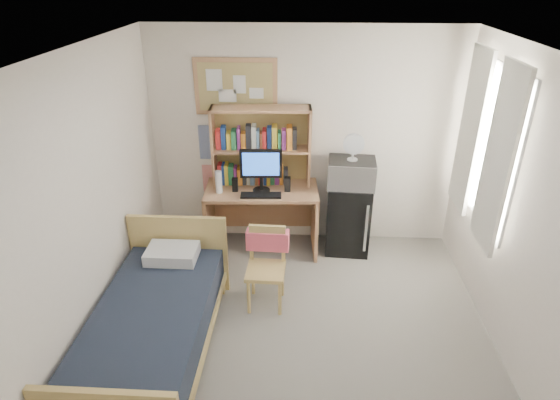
# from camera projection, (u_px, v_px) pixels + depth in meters

# --- Properties ---
(floor) EXTENTS (3.60, 4.20, 0.02)m
(floor) POSITION_uv_depth(u_px,v_px,m) (299.00, 355.00, 4.22)
(floor) COLOR gray
(floor) RESTS_ON ground
(ceiling) EXTENTS (3.60, 4.20, 0.02)m
(ceiling) POSITION_uv_depth(u_px,v_px,m) (306.00, 58.00, 3.05)
(ceiling) COLOR silver
(ceiling) RESTS_ON wall_back
(wall_back) EXTENTS (3.60, 0.04, 2.60)m
(wall_back) POSITION_uv_depth(u_px,v_px,m) (304.00, 140.00, 5.51)
(wall_back) COLOR white
(wall_back) RESTS_ON floor
(wall_left) EXTENTS (0.04, 4.20, 2.60)m
(wall_left) POSITION_uv_depth(u_px,v_px,m) (76.00, 224.00, 3.72)
(wall_left) COLOR white
(wall_left) RESTS_ON floor
(wall_right) EXTENTS (0.04, 4.20, 2.60)m
(wall_right) POSITION_uv_depth(u_px,v_px,m) (539.00, 236.00, 3.55)
(wall_right) COLOR white
(wall_right) RESTS_ON floor
(window_unit) EXTENTS (0.10, 1.40, 1.70)m
(window_unit) POSITION_uv_depth(u_px,v_px,m) (486.00, 145.00, 4.49)
(window_unit) COLOR white
(window_unit) RESTS_ON wall_right
(curtain_left) EXTENTS (0.04, 0.55, 1.70)m
(curtain_left) POSITION_uv_depth(u_px,v_px,m) (498.00, 160.00, 4.13)
(curtain_left) COLOR white
(curtain_left) RESTS_ON wall_right
(curtain_right) EXTENTS (0.04, 0.55, 1.70)m
(curtain_right) POSITION_uv_depth(u_px,v_px,m) (470.00, 131.00, 4.85)
(curtain_right) COLOR white
(curtain_right) RESTS_ON wall_right
(bulletin_board) EXTENTS (0.94, 0.03, 0.64)m
(bulletin_board) POSITION_uv_depth(u_px,v_px,m) (236.00, 87.00, 5.25)
(bulletin_board) COLOR tan
(bulletin_board) RESTS_ON wall_back
(poster_wave) EXTENTS (0.30, 0.01, 0.42)m
(poster_wave) POSITION_uv_depth(u_px,v_px,m) (212.00, 143.00, 5.57)
(poster_wave) COLOR navy
(poster_wave) RESTS_ON wall_back
(poster_japan) EXTENTS (0.28, 0.01, 0.36)m
(poster_japan) POSITION_uv_depth(u_px,v_px,m) (214.00, 179.00, 5.78)
(poster_japan) COLOR red
(poster_japan) RESTS_ON wall_back
(desk) EXTENTS (1.34, 0.72, 0.82)m
(desk) POSITION_uv_depth(u_px,v_px,m) (262.00, 219.00, 5.62)
(desk) COLOR tan
(desk) RESTS_ON floor
(desk_chair) EXTENTS (0.43, 0.43, 0.84)m
(desk_chair) POSITION_uv_depth(u_px,v_px,m) (266.00, 270.00, 4.66)
(desk_chair) COLOR #D5B565
(desk_chair) RESTS_ON floor
(mini_fridge) EXTENTS (0.54, 0.54, 0.86)m
(mini_fridge) POSITION_uv_depth(u_px,v_px,m) (348.00, 217.00, 5.63)
(mini_fridge) COLOR black
(mini_fridge) RESTS_ON floor
(bed) EXTENTS (0.98, 1.95, 0.53)m
(bed) POSITION_uv_depth(u_px,v_px,m) (153.00, 332.00, 4.09)
(bed) COLOR black
(bed) RESTS_ON floor
(hutch) EXTENTS (1.14, 0.35, 0.92)m
(hutch) POSITION_uv_depth(u_px,v_px,m) (261.00, 147.00, 5.36)
(hutch) COLOR tan
(hutch) RESTS_ON desk
(monitor) EXTENTS (0.47, 0.06, 0.50)m
(monitor) POSITION_uv_depth(u_px,v_px,m) (261.00, 171.00, 5.27)
(monitor) COLOR black
(monitor) RESTS_ON desk
(keyboard) EXTENTS (0.46, 0.17, 0.02)m
(keyboard) POSITION_uv_depth(u_px,v_px,m) (261.00, 195.00, 5.25)
(keyboard) COLOR black
(keyboard) RESTS_ON desk
(speaker_left) EXTENTS (0.07, 0.07, 0.16)m
(speaker_left) POSITION_uv_depth(u_px,v_px,m) (235.00, 185.00, 5.35)
(speaker_left) COLOR black
(speaker_left) RESTS_ON desk
(speaker_right) EXTENTS (0.07, 0.07, 0.17)m
(speaker_right) POSITION_uv_depth(u_px,v_px,m) (287.00, 184.00, 5.35)
(speaker_right) COLOR black
(speaker_right) RESTS_ON desk
(water_bottle) EXTENTS (0.08, 0.08, 0.26)m
(water_bottle) POSITION_uv_depth(u_px,v_px,m) (219.00, 182.00, 5.29)
(water_bottle) COLOR silver
(water_bottle) RESTS_ON desk
(hoodie) EXTENTS (0.44, 0.15, 0.21)m
(hoodie) POSITION_uv_depth(u_px,v_px,m) (268.00, 240.00, 4.74)
(hoodie) COLOR #FA5F74
(hoodie) RESTS_ON desk_chair
(microwave) EXTENTS (0.56, 0.44, 0.31)m
(microwave) POSITION_uv_depth(u_px,v_px,m) (351.00, 173.00, 5.34)
(microwave) COLOR #BBBBC0
(microwave) RESTS_ON mini_fridge
(desk_fan) EXTENTS (0.25, 0.25, 0.29)m
(desk_fan) POSITION_uv_depth(u_px,v_px,m) (353.00, 148.00, 5.21)
(desk_fan) COLOR silver
(desk_fan) RESTS_ON microwave
(pillow) EXTENTS (0.50, 0.35, 0.12)m
(pillow) POSITION_uv_depth(u_px,v_px,m) (172.00, 254.00, 4.61)
(pillow) COLOR silver
(pillow) RESTS_ON bed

